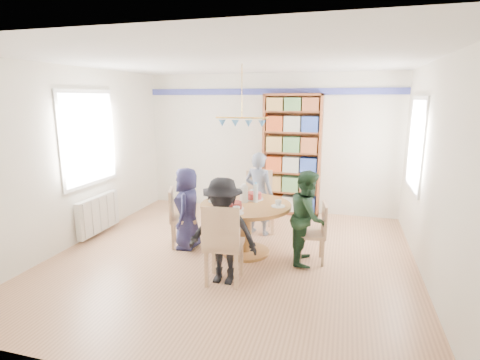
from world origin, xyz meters
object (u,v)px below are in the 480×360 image
(chair_left, at_px, (179,215))
(person_far, at_px, (259,194))
(radiator, at_px, (98,214))
(chair_far, at_px, (260,198))
(person_near, at_px, (223,231))
(chair_near, at_px, (223,241))
(person_left, at_px, (187,208))
(chair_right, at_px, (317,230))
(bookshelf, at_px, (292,156))
(person_right, at_px, (308,217))
(dining_table, at_px, (246,217))

(chair_left, distance_m, person_far, 1.37)
(radiator, distance_m, chair_far, 2.71)
(person_far, height_order, person_near, person_far)
(chair_near, relative_size, person_left, 0.82)
(radiator, xyz_separation_m, chair_right, (3.57, -0.11, 0.11))
(chair_right, height_order, person_near, person_near)
(chair_left, xyz_separation_m, bookshelf, (1.40, 2.13, 0.65))
(chair_near, relative_size, bookshelf, 0.44)
(chair_left, height_order, person_right, person_right)
(chair_near, bearing_deg, person_near, 104.84)
(chair_right, relative_size, person_right, 0.65)
(person_far, xyz_separation_m, bookshelf, (0.35, 1.28, 0.45))
(radiator, relative_size, person_right, 0.77)
(chair_right, xyz_separation_m, chair_near, (-1.03, -0.97, 0.09))
(dining_table, xyz_separation_m, person_right, (0.89, -0.05, 0.09))
(person_left, relative_size, person_near, 0.93)
(chair_left, bearing_deg, person_left, -12.47)
(chair_right, bearing_deg, person_far, 139.46)
(chair_far, relative_size, chair_near, 1.01)
(bookshelf, bearing_deg, radiator, -144.85)
(chair_left, height_order, chair_right, chair_left)
(chair_right, xyz_separation_m, chair_far, (-1.04, 1.06, 0.10))
(chair_left, xyz_separation_m, chair_right, (2.07, -0.02, -0.03))
(chair_far, bearing_deg, chair_near, -89.68)
(radiator, bearing_deg, chair_right, -1.73)
(radiator, height_order, person_near, person_near)
(dining_table, bearing_deg, person_near, -92.22)
(person_right, bearing_deg, chair_far, 37.20)
(chair_right, height_order, bookshelf, bookshelf)
(chair_far, xyz_separation_m, person_right, (0.92, -1.10, 0.08))
(bookshelf, bearing_deg, person_right, -75.93)
(person_right, height_order, person_near, person_near)
(person_right, bearing_deg, person_far, 41.89)
(chair_far, bearing_deg, bookshelf, 70.97)
(chair_far, height_order, person_near, person_near)
(chair_right, bearing_deg, chair_near, -136.81)
(chair_right, relative_size, person_far, 0.61)
(dining_table, distance_m, person_near, 0.93)
(radiator, bearing_deg, chair_far, 20.73)
(chair_near, bearing_deg, chair_left, 136.33)
(chair_right, relative_size, bookshelf, 0.36)
(person_far, bearing_deg, person_left, 59.58)
(person_left, distance_m, bookshelf, 2.55)
(chair_near, height_order, person_far, person_far)
(chair_far, distance_m, person_far, 0.23)
(radiator, height_order, chair_right, chair_right)
(chair_right, relative_size, person_near, 0.64)
(person_left, height_order, person_far, person_far)
(dining_table, distance_m, person_far, 0.87)
(dining_table, relative_size, person_far, 0.94)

